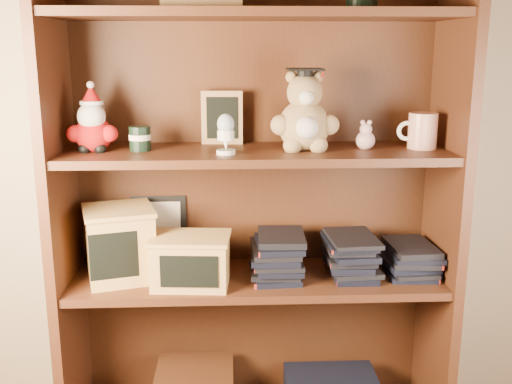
% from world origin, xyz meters
% --- Properties ---
extents(bookcase, '(1.20, 0.35, 1.60)m').
position_xyz_m(bookcase, '(-0.02, 1.36, 0.78)').
color(bookcase, '#482514').
rests_on(bookcase, ground).
extents(shelf_lower, '(1.14, 0.33, 0.02)m').
position_xyz_m(shelf_lower, '(-0.01, 1.30, 0.54)').
color(shelf_lower, '#482514').
rests_on(shelf_lower, ground).
extents(shelf_upper, '(1.14, 0.33, 0.02)m').
position_xyz_m(shelf_upper, '(-0.01, 1.30, 0.94)').
color(shelf_upper, '#482514').
rests_on(shelf_upper, ground).
extents(santa_plush, '(0.15, 0.11, 0.21)m').
position_xyz_m(santa_plush, '(-0.49, 1.30, 1.03)').
color(santa_plush, '#A50F0F').
rests_on(santa_plush, shelf_upper).
extents(teachers_tin, '(0.06, 0.06, 0.07)m').
position_xyz_m(teachers_tin, '(-0.35, 1.30, 0.99)').
color(teachers_tin, black).
rests_on(teachers_tin, shelf_upper).
extents(chalkboard_plaque, '(0.13, 0.07, 0.17)m').
position_xyz_m(chalkboard_plaque, '(-0.11, 1.42, 1.03)').
color(chalkboard_plaque, '#9E7547').
rests_on(chalkboard_plaque, shelf_upper).
extents(egg_cup, '(0.05, 0.05, 0.12)m').
position_xyz_m(egg_cup, '(-0.10, 1.23, 1.01)').
color(egg_cup, white).
rests_on(egg_cup, shelf_upper).
extents(grad_teddy_bear, '(0.20, 0.17, 0.25)m').
position_xyz_m(grad_teddy_bear, '(0.13, 1.30, 1.04)').
color(grad_teddy_bear, '#A28255').
rests_on(grad_teddy_bear, shelf_upper).
extents(pink_figurine, '(0.06, 0.06, 0.09)m').
position_xyz_m(pink_figurine, '(0.32, 1.30, 0.98)').
color(pink_figurine, '#CE9F9F').
rests_on(pink_figurine, shelf_upper).
extents(teacher_mug, '(0.12, 0.09, 0.11)m').
position_xyz_m(teacher_mug, '(0.48, 1.30, 1.00)').
color(teacher_mug, silver).
rests_on(teacher_mug, shelf_upper).
extents(certificate_frame, '(0.18, 0.05, 0.22)m').
position_xyz_m(certificate_frame, '(-0.33, 1.44, 0.66)').
color(certificate_frame, black).
rests_on(certificate_frame, shelf_lower).
extents(treats_box, '(0.25, 0.25, 0.22)m').
position_xyz_m(treats_box, '(-0.43, 1.30, 0.66)').
color(treats_box, tan).
rests_on(treats_box, shelf_lower).
extents(pencils_box, '(0.25, 0.18, 0.15)m').
position_xyz_m(pencils_box, '(-0.21, 1.24, 0.63)').
color(pencils_box, tan).
rests_on(pencils_box, shelf_lower).
extents(book_stack_left, '(0.14, 0.20, 0.13)m').
position_xyz_m(book_stack_left, '(0.06, 1.30, 0.61)').
color(book_stack_left, black).
rests_on(book_stack_left, shelf_lower).
extents(book_stack_mid, '(0.14, 0.20, 0.13)m').
position_xyz_m(book_stack_mid, '(0.28, 1.30, 0.61)').
color(book_stack_mid, black).
rests_on(book_stack_mid, shelf_lower).
extents(book_stack_right, '(0.14, 0.20, 0.10)m').
position_xyz_m(book_stack_right, '(0.48, 1.30, 0.60)').
color(book_stack_right, black).
rests_on(book_stack_right, shelf_lower).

